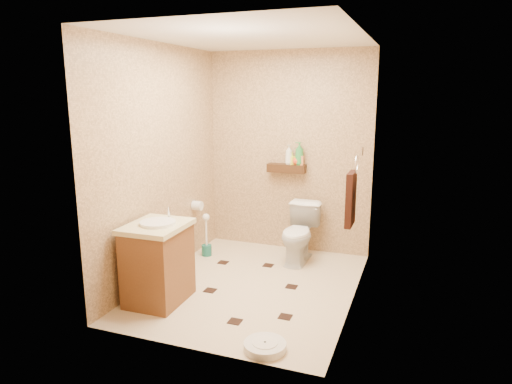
% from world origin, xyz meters
% --- Properties ---
extents(ground, '(2.50, 2.50, 0.00)m').
position_xyz_m(ground, '(0.00, 0.00, 0.00)').
color(ground, beige).
rests_on(ground, ground).
extents(wall_back, '(2.00, 0.04, 2.40)m').
position_xyz_m(wall_back, '(0.00, 1.25, 1.20)').
color(wall_back, tan).
rests_on(wall_back, ground).
extents(wall_front, '(2.00, 0.04, 2.40)m').
position_xyz_m(wall_front, '(0.00, -1.25, 1.20)').
color(wall_front, tan).
rests_on(wall_front, ground).
extents(wall_left, '(0.04, 2.50, 2.40)m').
position_xyz_m(wall_left, '(-1.00, 0.00, 1.20)').
color(wall_left, tan).
rests_on(wall_left, ground).
extents(wall_right, '(0.04, 2.50, 2.40)m').
position_xyz_m(wall_right, '(1.00, 0.00, 1.20)').
color(wall_right, tan).
rests_on(wall_right, ground).
extents(ceiling, '(2.00, 2.50, 0.02)m').
position_xyz_m(ceiling, '(0.00, 0.00, 2.40)').
color(ceiling, silver).
rests_on(ceiling, wall_back).
extents(wall_shelf, '(0.46, 0.14, 0.10)m').
position_xyz_m(wall_shelf, '(0.00, 1.17, 1.02)').
color(wall_shelf, '#3E2111').
rests_on(wall_shelf, wall_back).
extents(floor_accents, '(1.15, 1.43, 0.01)m').
position_xyz_m(floor_accents, '(0.02, -0.06, 0.00)').
color(floor_accents, black).
rests_on(floor_accents, ground).
extents(toilet, '(0.38, 0.65, 0.66)m').
position_xyz_m(toilet, '(0.26, 0.83, 0.33)').
color(toilet, white).
rests_on(toilet, ground).
extents(vanity, '(0.52, 0.62, 0.86)m').
position_xyz_m(vanity, '(-0.70, -0.61, 0.39)').
color(vanity, brown).
rests_on(vanity, ground).
extents(bathroom_scale, '(0.37, 0.37, 0.07)m').
position_xyz_m(bathroom_scale, '(0.51, -1.07, 0.03)').
color(bathroom_scale, white).
rests_on(bathroom_scale, ground).
extents(toilet_brush, '(0.12, 0.12, 0.52)m').
position_xyz_m(toilet_brush, '(-0.82, 0.63, 0.18)').
color(toilet_brush, '#175C50').
rests_on(toilet_brush, ground).
extents(towel_ring, '(0.12, 0.30, 0.76)m').
position_xyz_m(towel_ring, '(0.91, 0.25, 0.95)').
color(towel_ring, silver).
rests_on(towel_ring, wall_right).
extents(toilet_paper, '(0.12, 0.11, 0.12)m').
position_xyz_m(toilet_paper, '(-0.94, 0.65, 0.60)').
color(toilet_paper, white).
rests_on(toilet_paper, wall_left).
extents(bottle_a, '(0.12, 0.12, 0.24)m').
position_xyz_m(bottle_a, '(0.03, 1.17, 1.19)').
color(bottle_a, silver).
rests_on(bottle_a, wall_shelf).
extents(bottle_b, '(0.09, 0.09, 0.15)m').
position_xyz_m(bottle_b, '(0.07, 1.17, 1.14)').
color(bottle_b, yellow).
rests_on(bottle_b, wall_shelf).
extents(bottle_c, '(0.14, 0.14, 0.13)m').
position_xyz_m(bottle_c, '(0.13, 1.17, 1.14)').
color(bottle_c, '#EA451B').
rests_on(bottle_c, wall_shelf).
extents(bottle_d, '(0.13, 0.13, 0.27)m').
position_xyz_m(bottle_d, '(0.16, 1.17, 1.21)').
color(bottle_d, '#2C853B').
rests_on(bottle_d, wall_shelf).
extents(bottle_e, '(0.08, 0.08, 0.17)m').
position_xyz_m(bottle_e, '(0.17, 1.17, 1.15)').
color(bottle_e, '#D07A45').
rests_on(bottle_e, wall_shelf).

